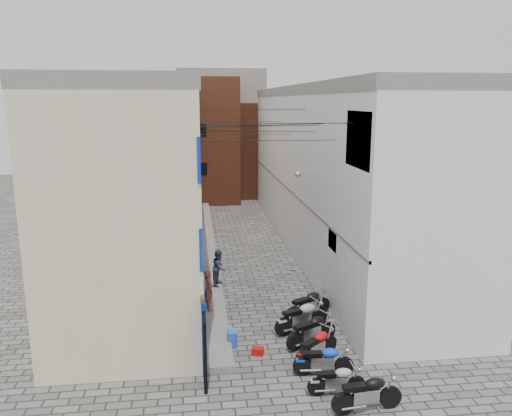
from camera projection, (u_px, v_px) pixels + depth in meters
name	position (u px, v px, depth m)	size (l,w,h in m)	color
ground	(286.00, 370.00, 15.53)	(90.00, 90.00, 0.00)	#4E4C49
plinth	(207.00, 248.00, 27.85)	(0.90, 26.00, 0.25)	slate
building_left	(150.00, 172.00, 26.52)	(5.10, 27.00, 9.00)	beige
building_right	(333.00, 168.00, 27.78)	(5.94, 26.00, 9.00)	white
building_far_brick_left	(201.00, 140.00, 41.37)	(6.00, 6.00, 10.00)	brown
building_far_brick_right	(258.00, 149.00, 44.13)	(5.00, 6.00, 8.00)	brown
building_far_concrete	(221.00, 130.00, 47.33)	(8.00, 5.00, 11.00)	slate
far_shopfront	(228.00, 190.00, 39.71)	(2.00, 0.30, 2.40)	black
overhead_wires	(256.00, 126.00, 21.43)	(5.80, 13.02, 1.32)	black
motorcycle_a	(367.00, 392.00, 13.37)	(0.63, 2.01, 1.16)	black
motorcycle_b	(337.00, 379.00, 14.15)	(0.54, 1.70, 0.98)	#A2A3A7
motorcycle_c	(323.00, 359.00, 15.14)	(0.59, 1.87, 1.08)	#0C3BC1
motorcycle_d	(317.00, 345.00, 15.95)	(0.63, 1.98, 1.15)	#A10B14
motorcycle_e	(312.00, 329.00, 17.01)	(0.65, 2.07, 1.20)	black
motorcycle_f	(302.00, 315.00, 17.99)	(0.69, 2.17, 1.26)	#A6A6AB
motorcycle_g	(309.00, 303.00, 19.07)	(0.68, 2.15, 1.25)	black
person_a	(209.00, 290.00, 19.28)	(0.59, 0.39, 1.62)	brown
person_b	(219.00, 267.00, 21.87)	(0.77, 0.60, 1.59)	#2E3545
water_jug_near	(232.00, 339.00, 16.93)	(0.36, 0.36, 0.56)	blue
water_jug_far	(231.00, 335.00, 17.39)	(0.28, 0.28, 0.44)	#2776C3
red_crate	(258.00, 351.00, 16.47)	(0.38, 0.28, 0.24)	#9B0E0B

